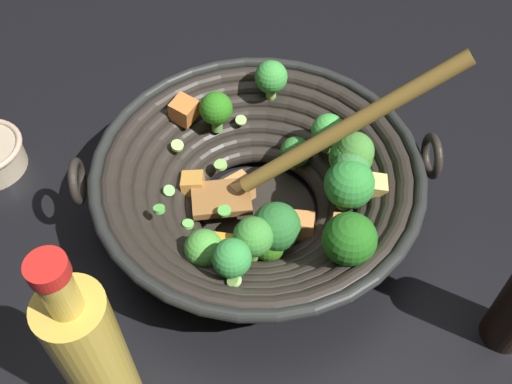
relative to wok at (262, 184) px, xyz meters
The scene contains 3 objects.
ground_plane 0.06m from the wok, 133.06° to the left, with size 4.00×4.00×0.00m, color black.
wok is the anchor object (origin of this frame).
cooking_oil_bottle 0.27m from the wok, 152.08° to the right, with size 0.06×0.06×0.26m.
Camera 1 is at (-0.21, -0.39, 0.61)m, focal length 42.44 mm.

